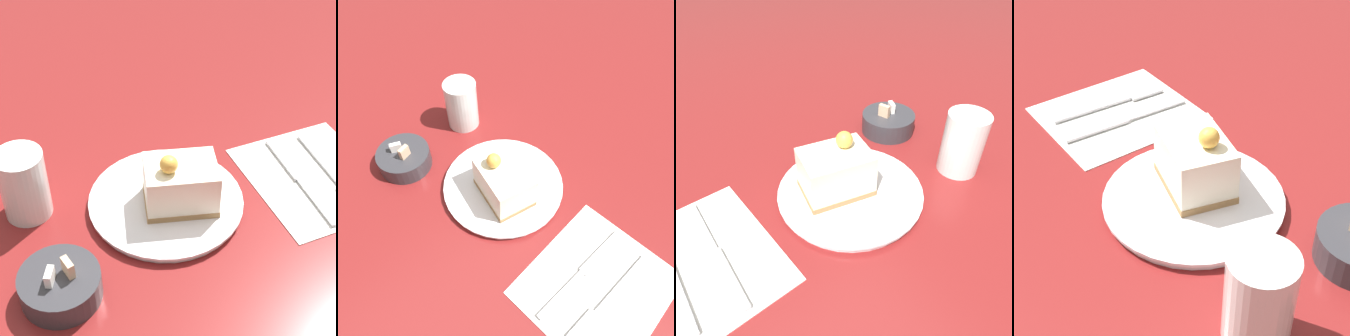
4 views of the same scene
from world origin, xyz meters
TOP-DOWN VIEW (x-y plane):
  - ground_plane at (0.00, 0.00)m, footprint 4.00×4.00m
  - plate at (-0.01, 0.00)m, footprint 0.21×0.21m
  - cake_slice at (-0.02, 0.01)m, footprint 0.11×0.09m
  - napkin at (-0.23, 0.01)m, footprint 0.20×0.22m
  - fork at (-0.26, 0.03)m, footprint 0.02×0.18m
  - knife at (-0.21, -0.00)m, footprint 0.02×0.19m
  - sugar_bowl at (0.16, 0.10)m, footprint 0.10×0.10m
  - drinking_glass at (0.17, -0.05)m, footprint 0.06×0.06m

SIDE VIEW (x-z plane):
  - ground_plane at x=0.00m, z-range 0.00..0.00m
  - napkin at x=-0.23m, z-range 0.00..0.00m
  - fork at x=-0.26m, z-range 0.00..0.01m
  - knife at x=-0.21m, z-range 0.00..0.01m
  - plate at x=-0.01m, z-range 0.00..0.01m
  - sugar_bowl at x=0.16m, z-range -0.01..0.05m
  - cake_slice at x=-0.02m, z-range 0.00..0.09m
  - drinking_glass at x=0.17m, z-range 0.00..0.10m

